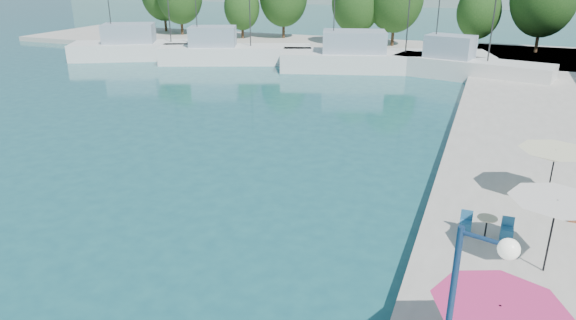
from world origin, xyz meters
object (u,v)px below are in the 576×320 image
at_px(trawler_01, 151,49).
at_px(umbrella_cream, 555,156).
at_px(umbrella_white, 556,208).
at_px(street_lamp, 469,308).
at_px(umbrella_pink, 498,315).
at_px(trawler_03, 379,59).
at_px(trawler_02, 232,53).
at_px(trawler_04, 467,67).

height_order(trawler_01, umbrella_cream, trawler_01).
xyz_separation_m(umbrella_white, street_lamp, (-2.24, -7.91, 1.24)).
relative_size(umbrella_pink, umbrella_white, 1.06).
relative_size(trawler_01, umbrella_white, 6.27).
distance_m(trawler_01, street_lamp, 53.48).
bearing_deg(trawler_03, umbrella_cream, -82.07).
xyz_separation_m(trawler_02, umbrella_cream, (28.52, -26.71, 1.48)).
height_order(trawler_02, umbrella_white, trawler_02).
bearing_deg(trawler_01, umbrella_pink, -73.99).
relative_size(trawler_02, umbrella_white, 5.63).
bearing_deg(trawler_04, trawler_03, -175.43).
bearing_deg(street_lamp, umbrella_white, 90.38).
distance_m(trawler_01, trawler_04, 33.41).
bearing_deg(street_lamp, trawler_04, 109.17).
height_order(trawler_01, umbrella_pink, trawler_01).
height_order(trawler_03, umbrella_cream, trawler_03).
distance_m(trawler_01, umbrella_white, 49.50).
relative_size(trawler_01, umbrella_cream, 6.28).
bearing_deg(trawler_01, trawler_02, -23.89).
bearing_deg(trawler_03, umbrella_pink, -91.35).
relative_size(trawler_04, umbrella_cream, 5.00).
relative_size(trawler_02, umbrella_pink, 5.32).
bearing_deg(trawler_03, trawler_04, -24.82).
bearing_deg(umbrella_pink, trawler_04, 94.20).
bearing_deg(trawler_01, umbrella_white, -68.18).
distance_m(trawler_04, umbrella_pink, 38.95).
xyz_separation_m(trawler_03, street_lamp, (10.49, -42.27, 3.02)).
relative_size(umbrella_pink, street_lamp, 0.60).
height_order(trawler_04, umbrella_cream, trawler_04).
bearing_deg(trawler_03, umbrella_white, -86.66).
distance_m(trawler_04, street_lamp, 41.29).
relative_size(umbrella_white, umbrella_cream, 1.00).
bearing_deg(trawler_04, umbrella_cream, -67.46).
relative_size(trawler_02, trawler_03, 0.78).
bearing_deg(umbrella_cream, trawler_01, 145.79).
bearing_deg(street_lamp, umbrella_pink, 89.46).
bearing_deg(umbrella_white, trawler_04, 97.54).
bearing_deg(trawler_03, trawler_01, 168.56).
bearing_deg(street_lamp, trawler_02, 138.64).
bearing_deg(street_lamp, umbrella_cream, 95.04).
relative_size(trawler_01, street_lamp, 3.58).
xyz_separation_m(trawler_04, umbrella_pink, (2.85, -38.82, 1.40)).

